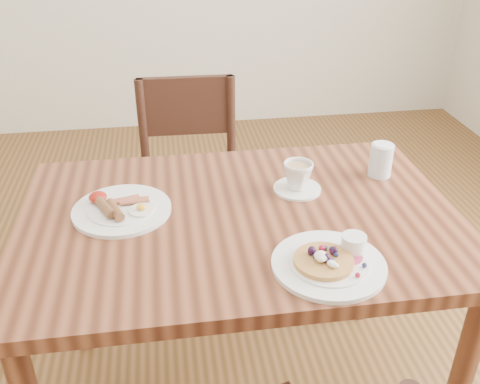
# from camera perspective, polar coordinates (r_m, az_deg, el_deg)

# --- Properties ---
(dining_table) EXTENTS (1.20, 0.80, 0.75)m
(dining_table) POSITION_cam_1_polar(r_m,az_deg,el_deg) (1.51, -0.00, -5.56)
(dining_table) COLOR brown
(dining_table) RESTS_ON ground
(chair_far) EXTENTS (0.43, 0.43, 0.88)m
(chair_far) POSITION_cam_1_polar(r_m,az_deg,el_deg) (2.18, -5.28, 1.29)
(chair_far) COLOR #321A12
(chair_far) RESTS_ON ground
(pancake_plate) EXTENTS (0.27, 0.27, 0.06)m
(pancake_plate) POSITION_cam_1_polar(r_m,az_deg,el_deg) (1.28, 9.62, -7.27)
(pancake_plate) COLOR white
(pancake_plate) RESTS_ON dining_table
(breakfast_plate) EXTENTS (0.27, 0.27, 0.04)m
(breakfast_plate) POSITION_cam_1_polar(r_m,az_deg,el_deg) (1.50, -12.67, -1.74)
(breakfast_plate) COLOR white
(breakfast_plate) RESTS_ON dining_table
(teacup_saucer) EXTENTS (0.14, 0.14, 0.09)m
(teacup_saucer) POSITION_cam_1_polar(r_m,az_deg,el_deg) (1.56, 6.18, 1.51)
(teacup_saucer) COLOR white
(teacup_saucer) RESTS_ON dining_table
(water_glass) EXTENTS (0.07, 0.07, 0.10)m
(water_glass) POSITION_cam_1_polar(r_m,az_deg,el_deg) (1.69, 14.79, 3.31)
(water_glass) COLOR silver
(water_glass) RESTS_ON dining_table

